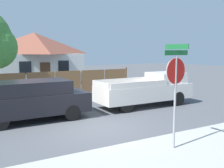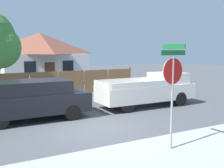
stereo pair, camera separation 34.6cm
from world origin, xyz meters
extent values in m
plane|color=#4C4F54|center=(0.00, 0.00, 0.00)|extent=(80.00, 80.00, 0.00)
cube|color=#A3A39E|center=(0.00, -3.60, 0.00)|extent=(36.00, 3.20, 0.01)
cube|color=brown|center=(-1.89, 8.44, 0.81)|extent=(1.85, 0.06, 1.61)
cube|color=brown|center=(0.03, 8.44, 0.81)|extent=(1.85, 0.06, 1.61)
cube|color=brown|center=(1.96, 8.44, 0.81)|extent=(1.85, 0.06, 1.61)
cube|color=brown|center=(3.88, 8.44, 0.81)|extent=(1.85, 0.06, 1.61)
cube|color=brown|center=(5.81, 8.44, 0.81)|extent=(1.85, 0.06, 1.61)
cube|color=brown|center=(6.77, 8.44, 0.86)|extent=(0.12, 0.12, 1.71)
cube|color=white|center=(1.82, 17.56, 1.36)|extent=(7.53, 7.31, 2.72)
pyramid|color=brown|center=(1.82, 17.56, 3.76)|extent=(8.13, 7.90, 2.08)
cube|color=black|center=(0.13, 13.89, 1.58)|extent=(1.00, 0.04, 1.10)
cube|color=black|center=(3.52, 13.89, 1.58)|extent=(1.00, 0.04, 1.10)
cube|color=brown|center=(1.82, 13.89, 1.00)|extent=(0.90, 0.04, 2.00)
cube|color=black|center=(-1.89, 2.40, 0.76)|extent=(4.74, 1.99, 0.85)
cube|color=black|center=(-2.01, 2.40, 1.46)|extent=(3.32, 1.83, 0.57)
cube|color=black|center=(-0.43, 2.39, 1.46)|extent=(0.06, 1.74, 0.48)
cylinder|color=black|center=(-0.42, 3.27, 0.35)|extent=(0.70, 0.22, 0.70)
cylinder|color=black|center=(-0.42, 1.51, 0.35)|extent=(0.70, 0.22, 0.70)
cylinder|color=black|center=(-3.36, 1.52, 0.35)|extent=(0.70, 0.22, 0.70)
cube|color=silver|center=(4.12, 2.40, 0.79)|extent=(5.46, 1.87, 0.84)
cube|color=silver|center=(5.62, 2.39, 1.50)|extent=(1.75, 1.71, 0.59)
cube|color=silver|center=(3.20, 3.28, 1.35)|extent=(3.43, 0.09, 0.29)
cube|color=silver|center=(3.20, 1.52, 1.35)|extent=(3.43, 0.09, 0.29)
cube|color=silver|center=(1.43, 2.40, 1.35)|extent=(0.08, 1.76, 0.29)
cylinder|color=black|center=(5.81, 3.21, 0.39)|extent=(0.78, 0.22, 0.78)
cylinder|color=black|center=(5.81, 1.58, 0.39)|extent=(0.78, 0.22, 0.78)
cylinder|color=black|center=(2.43, 3.22, 0.39)|extent=(0.78, 0.22, 0.78)
cylinder|color=black|center=(2.43, 1.59, 0.39)|extent=(0.78, 0.22, 0.78)
cylinder|color=gray|center=(1.17, -3.12, 1.44)|extent=(0.07, 0.07, 2.88)
cylinder|color=red|center=(1.17, -3.12, 2.43)|extent=(0.78, 0.09, 0.78)
cylinder|color=white|center=(1.17, -3.12, 2.43)|extent=(0.83, 0.08, 0.83)
cube|color=#19602D|center=(1.17, -3.12, 2.98)|extent=(1.00, 0.11, 0.15)
cube|color=#19602D|center=(1.17, -3.12, 3.16)|extent=(0.10, 0.90, 0.15)
camera|label=1|loc=(-4.42, -9.05, 3.05)|focal=42.00mm
camera|label=2|loc=(-4.12, -9.21, 3.05)|focal=42.00mm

